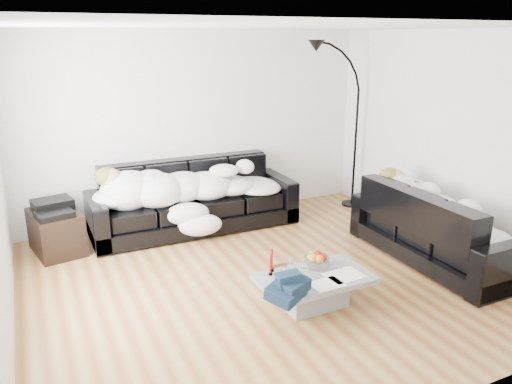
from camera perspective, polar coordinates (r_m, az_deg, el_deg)
name	(u,v)px	position (r m, az deg, el deg)	size (l,w,h in m)	color
ground	(268,278)	(5.50, 1.35, -9.85)	(5.00, 5.00, 0.00)	brown
wall_back	(197,127)	(7.08, -6.78, 7.38)	(5.00, 0.02, 2.60)	silver
wall_right	(453,141)	(6.52, 21.60, 5.43)	(0.02, 4.50, 2.60)	silver
ceiling	(270,27)	(4.89, 1.57, 18.38)	(5.00, 5.00, 0.00)	white
sofa_back	(194,197)	(6.77, -7.13, -0.52)	(2.75, 0.95, 0.90)	black
sofa_right	(437,225)	(6.16, 19.99, -3.54)	(2.11, 0.90, 0.85)	black
sleeper_back	(194,183)	(6.67, -7.06, 1.03)	(2.32, 0.80, 0.46)	white
sleeper_right	(439,207)	(6.09, 20.19, -1.65)	(1.81, 0.76, 0.44)	white
teal_cushion	(397,186)	(6.47, 15.86, 0.61)	(0.36, 0.30, 0.20)	#0C4355
coffee_table	(314,291)	(4.95, 6.66, -11.15)	(1.09, 0.63, 0.32)	#939699
fruit_bowl	(317,259)	(5.04, 6.97, -7.63)	(0.25, 0.25, 0.15)	white
wine_glass_a	(291,265)	(4.87, 4.02, -8.37)	(0.07, 0.07, 0.17)	white
wine_glass_b	(286,275)	(4.69, 3.45, -9.46)	(0.07, 0.07, 0.17)	white
wine_glass_c	(304,271)	(4.78, 5.54, -8.97)	(0.07, 0.07, 0.17)	white
candle_left	(271,265)	(4.82, 1.68, -8.34)	(0.04, 0.04, 0.21)	maroon
candle_right	(272,260)	(4.89, 1.83, -7.83)	(0.04, 0.04, 0.23)	maroon
newspaper_a	(344,275)	(4.92, 10.08, -9.32)	(0.35, 0.27, 0.01)	silver
newspaper_b	(327,284)	(4.74, 8.09, -10.35)	(0.31, 0.22, 0.01)	silver
navy_jacket	(287,278)	(4.46, 3.52, -9.74)	(0.35, 0.29, 0.17)	black
shoes	(276,273)	(5.52, 2.35, -9.21)	(0.40, 0.29, 0.09)	#472311
av_cabinet	(56,232)	(6.50, -21.86, -4.27)	(0.51, 0.74, 0.51)	black
stereo	(53,207)	(6.40, -22.18, -1.60)	(0.44, 0.34, 0.13)	black
floor_lamp	(356,136)	(7.66, 11.34, 6.30)	(0.79, 0.32, 2.17)	black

